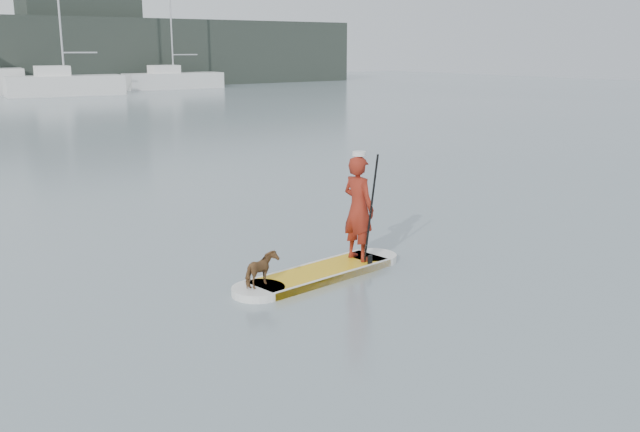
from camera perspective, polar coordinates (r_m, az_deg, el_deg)
ground at (r=12.06m, az=-15.79°, el=-4.43°), size 140.00×140.00×0.00m
paddleboard at (r=11.42m, az=0.00°, el=-4.59°), size 3.29×1.07×0.12m
paddler at (r=11.76m, az=3.10°, el=0.63°), size 0.47×0.67×1.74m
white_cap at (r=11.59m, az=3.15°, el=5.01°), size 0.22×0.22×0.07m
dog at (r=10.59m, az=-4.72°, el=-4.32°), size 0.66×0.48×0.51m
paddle at (r=11.55m, az=4.07°, el=-0.61°), size 0.10×0.30×2.00m
sailboat_e at (r=57.06m, az=-19.80°, el=9.92°), size 8.60×3.74×12.08m
sailboat_f at (r=63.80m, az=-11.69°, el=10.71°), size 8.52×2.82×12.62m
shore_building_east at (r=68.43m, az=-18.50°, el=13.11°), size 10.00×4.00×8.00m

